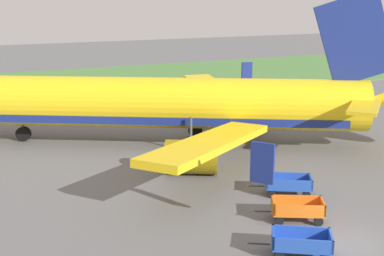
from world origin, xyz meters
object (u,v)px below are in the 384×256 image
object	(u,v)px
baggage_cart_third_in_row	(301,243)
baggage_cart_fourth_in_row	(297,209)
airplane	(173,104)
baggage_cart_far_end	(288,184)

from	to	relation	value
baggage_cart_third_in_row	baggage_cart_fourth_in_row	distance (m)	3.69
airplane	baggage_cart_fourth_in_row	distance (m)	15.52
baggage_cart_fourth_in_row	baggage_cart_far_end	world-z (taller)	same
airplane	baggage_cart_fourth_in_row	bearing A→B (deg)	-90.17
airplane	baggage_cart_far_end	world-z (taller)	airplane
baggage_cart_far_end	airplane	bearing A→B (deg)	97.53
airplane	baggage_cart_third_in_row	size ratio (longest dim) A/B	10.15
baggage_cart_fourth_in_row	airplane	bearing A→B (deg)	89.83
baggage_cart_far_end	baggage_cart_fourth_in_row	bearing A→B (deg)	-118.26
airplane	baggage_cart_far_end	bearing A→B (deg)	-82.47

